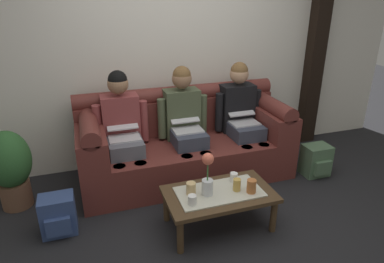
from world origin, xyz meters
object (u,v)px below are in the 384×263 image
Objects in this scene: backpack_left at (58,215)px; cup_far_right at (251,186)px; cup_near_left at (192,200)px; backpack_right at (316,161)px; person_right at (241,113)px; person_middle at (185,120)px; cup_far_left at (237,185)px; cup_near_right at (234,177)px; coffee_table at (219,196)px; flower_vase at (208,175)px; potted_plant at (10,166)px; person_left at (122,127)px; couch at (185,144)px; cup_far_center at (191,188)px.

cup_far_right is at bearing -15.63° from backpack_left.
backpack_right is (1.68, 0.61, -0.22)m from cup_near_left.
cup_near_left is at bearing -130.84° from person_right.
person_middle is 1.56m from backpack_left.
cup_far_left is 1.55m from backpack_left.
cup_near_right is at bearing 106.79° from cup_far_right.
backpack_right is (1.21, 0.39, -0.22)m from cup_near_right.
cup_near_right reaches higher than backpack_left.
person_right is 1.25m from coffee_table.
person_right is 2.16m from backpack_left.
cup_far_left is (0.15, -0.03, 0.11)m from coffee_table.
person_right is 1.47m from cup_near_left.
backpack_right is at bearing 3.24° from backpack_left.
flower_vase is 0.40m from cup_far_right.
person_right is 2.42m from potted_plant.
flower_vase is at bearing -128.04° from person_right.
coffee_table is at bearing -123.98° from person_right.
coffee_table is 11.37× the size of cup_near_right.
cup_near_right is (-0.48, -0.88, -0.26)m from person_right.
person_left reaches higher than cup_near_left.
potted_plant reaches higher than cup_near_right.
backpack_right is at bearing 19.70° from coffee_table.
person_left reaches higher than cup_near_right.
cup_near_right is (0.19, -0.88, -0.26)m from person_middle.
cup_near_right is (0.85, -0.88, -0.26)m from person_left.
couch is at bearing 102.93° from cup_far_right.
cup_far_center is at bearing -65.96° from person_left.
cup_far_right is at bearing -73.21° from cup_near_right.
person_middle is 14.82× the size of cup_near_right.
cup_near_right is 0.11× the size of potted_plant.
cup_near_left is 0.23× the size of backpack_right.
couch is 0.73m from person_right.
cup_far_right is at bearing -77.02° from person_middle.
cup_far_right is at bearing -33.21° from cup_far_left.
coffee_table is 1.20× the size of potted_plant.
cup_far_left is 0.14× the size of potted_plant.
cup_near_right is at bearing -22.34° from potted_plant.
potted_plant reaches higher than cup_far_center.
backpack_left is 0.99× the size of backpack_right.
person_right reaches higher than cup_near_right.
flower_vase is 1.32m from backpack_left.
flower_vase reaches higher than backpack_right.
cup_far_right is at bearing -110.90° from person_right.
cup_far_left is at bearing -12.17° from coffee_table.
potted_plant is (-1.07, -0.08, -0.23)m from person_left.
couch is 2.42× the size of coffee_table.
potted_plant is at bearing 153.61° from cup_far_left.
flower_vase is at bearing -161.38° from backpack_right.
backpack_right is at bearing 19.89° from cup_near_left.
backpack_left is (-1.34, -0.65, -0.20)m from couch.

